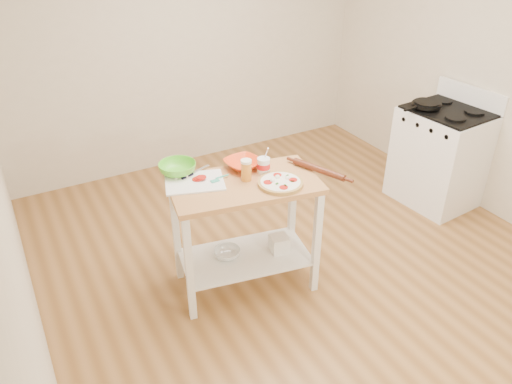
{
  "coord_description": "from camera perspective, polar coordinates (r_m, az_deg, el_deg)",
  "views": [
    {
      "loc": [
        -1.92,
        -2.65,
        2.59
      ],
      "look_at": [
        -0.46,
        -0.02,
        0.82
      ],
      "focal_mm": 35.0,
      "sensor_mm": 36.0,
      "label": 1
    }
  ],
  "objects": [
    {
      "name": "skillet",
      "position": [
        4.86,
        18.87,
        9.44
      ],
      "size": [
        0.42,
        0.27,
        0.03
      ],
      "rotation": [
        0.0,
        0.0,
        0.06
      ],
      "color": "black",
      "rests_on": "gas_stove"
    },
    {
      "name": "gas_stove",
      "position": [
        5.08,
        20.23,
        3.85
      ],
      "size": [
        0.68,
        0.77,
        1.11
      ],
      "rotation": [
        0.0,
        0.0,
        0.08
      ],
      "color": "white",
      "rests_on": "ground"
    },
    {
      "name": "spatula",
      "position": [
        3.47,
        -4.28,
        1.54
      ],
      "size": [
        0.15,
        0.06,
        0.01
      ],
      "rotation": [
        0.0,
        0.0,
        0.06
      ],
      "color": "teal",
      "rests_on": "cutting_board"
    },
    {
      "name": "shelf_glass_bowl",
      "position": [
        3.78,
        -3.32,
        -7.0
      ],
      "size": [
        0.2,
        0.2,
        0.06
      ],
      "primitive_type": "imported",
      "rotation": [
        0.0,
        0.0,
        -0.0
      ],
      "color": "silver",
      "rests_on": "prep_island"
    },
    {
      "name": "cutting_board",
      "position": [
        3.47,
        -7.09,
        1.19
      ],
      "size": [
        0.47,
        0.41,
        0.04
      ],
      "rotation": [
        0.0,
        0.0,
        -0.31
      ],
      "color": "white",
      "rests_on": "prep_island"
    },
    {
      "name": "beer_pint",
      "position": [
        3.44,
        -1.12,
        2.55
      ],
      "size": [
        0.08,
        0.08,
        0.15
      ],
      "color": "orange",
      "rests_on": "prep_island"
    },
    {
      "name": "prep_island",
      "position": [
        3.58,
        -1.29,
        -2.48
      ],
      "size": [
        1.11,
        0.74,
        0.9
      ],
      "rotation": [
        0.0,
        0.0,
        -0.18
      ],
      "color": "tan",
      "rests_on": "ground"
    },
    {
      "name": "shelf_bin",
      "position": [
        3.82,
        2.66,
        -5.93
      ],
      "size": [
        0.15,
        0.15,
        0.13
      ],
      "primitive_type": "cube",
      "rotation": [
        0.0,
        0.0,
        -0.18
      ],
      "color": "white",
      "rests_on": "prep_island"
    },
    {
      "name": "green_bowl",
      "position": [
        3.58,
        -8.97,
        2.67
      ],
      "size": [
        0.34,
        0.34,
        0.08
      ],
      "primitive_type": "imported",
      "rotation": [
        0.0,
        0.0,
        -0.33
      ],
      "color": "#5BCD2F",
      "rests_on": "prep_island"
    },
    {
      "name": "yogurt_tub",
      "position": [
        3.55,
        0.87,
        3.05
      ],
      "size": [
        0.09,
        0.09,
        0.2
      ],
      "color": "white",
      "rests_on": "prep_island"
    },
    {
      "name": "orange_bowl",
      "position": [
        3.63,
        -1.5,
        3.24
      ],
      "size": [
        0.29,
        0.29,
        0.06
      ],
      "primitive_type": "imported",
      "rotation": [
        0.0,
        0.0,
        0.14
      ],
      "color": "#F5481A",
      "rests_on": "prep_island"
    },
    {
      "name": "room_shell",
      "position": [
        3.5,
        6.57,
        9.5
      ],
      "size": [
        4.04,
        4.54,
        2.74
      ],
      "color": "olive",
      "rests_on": "ground"
    },
    {
      "name": "knife",
      "position": [
        3.55,
        -7.34,
        2.1
      ],
      "size": [
        0.26,
        0.12,
        0.01
      ],
      "rotation": [
        0.0,
        0.0,
        0.34
      ],
      "color": "silver",
      "rests_on": "cutting_board"
    },
    {
      "name": "rolling_pin",
      "position": [
        3.59,
        7.2,
        2.53
      ],
      "size": [
        0.2,
        0.41,
        0.05
      ],
      "primitive_type": "cylinder",
      "rotation": [
        1.57,
        0.0,
        0.37
      ],
      "color": "#5A2714",
      "rests_on": "prep_island"
    },
    {
      "name": "pizza",
      "position": [
        3.42,
        2.8,
        1.08
      ],
      "size": [
        0.31,
        0.31,
        0.05
      ],
      "rotation": [
        0.0,
        0.0,
        -0.57
      ],
      "color": "tan",
      "rests_on": "prep_island"
    }
  ]
}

